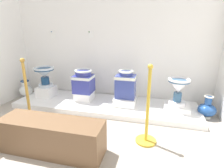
% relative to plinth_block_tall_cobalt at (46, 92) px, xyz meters
% --- Properties ---
extents(wall_back, '(4.00, 0.06, 2.81)m').
position_rel_plinth_block_tall_cobalt_xyz_m(wall_back, '(1.19, 0.47, 1.22)').
color(wall_back, white).
rests_on(wall_back, ground_plane).
extents(display_platform, '(3.25, 0.88, 0.09)m').
position_rel_plinth_block_tall_cobalt_xyz_m(display_platform, '(1.19, -0.02, -0.15)').
color(display_platform, white).
rests_on(display_platform, ground_plane).
extents(plinth_block_tall_cobalt, '(0.30, 0.31, 0.21)m').
position_rel_plinth_block_tall_cobalt_xyz_m(plinth_block_tall_cobalt, '(0.00, 0.00, 0.00)').
color(plinth_block_tall_cobalt, white).
rests_on(plinth_block_tall_cobalt, display_platform).
extents(antique_toilet_tall_cobalt, '(0.38, 0.38, 0.38)m').
position_rel_plinth_block_tall_cobalt_xyz_m(antique_toilet_tall_cobalt, '(0.00, 0.00, 0.37)').
color(antique_toilet_tall_cobalt, silver).
rests_on(antique_toilet_tall_cobalt, plinth_block_tall_cobalt).
extents(plinth_block_rightmost, '(0.31, 0.30, 0.16)m').
position_rel_plinth_block_tall_cobalt_xyz_m(plinth_block_rightmost, '(0.79, 0.02, -0.02)').
color(plinth_block_rightmost, white).
rests_on(plinth_block_rightmost, display_platform).
extents(antique_toilet_rightmost, '(0.34, 0.33, 0.42)m').
position_rel_plinth_block_tall_cobalt_xyz_m(antique_toilet_rightmost, '(0.79, 0.02, 0.27)').
color(antique_toilet_rightmost, '#363D97').
rests_on(antique_toilet_rightmost, plinth_block_rightmost).
extents(plinth_block_broad_patterned, '(0.37, 0.38, 0.14)m').
position_rel_plinth_block_tall_cobalt_xyz_m(plinth_block_broad_patterned, '(1.57, -0.00, -0.03)').
color(plinth_block_broad_patterned, white).
rests_on(plinth_block_broad_patterned, display_platform).
extents(antique_toilet_broad_patterned, '(0.34, 0.28, 0.48)m').
position_rel_plinth_block_tall_cobalt_xyz_m(antique_toilet_broad_patterned, '(1.57, -0.00, 0.28)').
color(antique_toilet_broad_patterned, '#374693').
rests_on(antique_toilet_broad_patterned, plinth_block_broad_patterned).
extents(plinth_block_slender_white, '(0.40, 0.36, 0.08)m').
position_rel_plinth_block_tall_cobalt_xyz_m(plinth_block_slender_white, '(2.43, -0.02, -0.06)').
color(plinth_block_slender_white, white).
rests_on(plinth_block_slender_white, display_platform).
extents(antique_toilet_slender_white, '(0.35, 0.35, 0.45)m').
position_rel_plinth_block_tall_cobalt_xyz_m(antique_toilet_slender_white, '(2.43, -0.02, 0.28)').
color(antique_toilet_slender_white, white).
rests_on(antique_toilet_slender_white, plinth_block_slender_white).
extents(info_placard_first, '(0.11, 0.01, 0.16)m').
position_rel_plinth_block_tall_cobalt_xyz_m(info_placard_first, '(0.00, 0.43, 1.07)').
color(info_placard_first, white).
extents(info_placard_second, '(0.11, 0.01, 0.13)m').
position_rel_plinth_block_tall_cobalt_xyz_m(info_placard_second, '(0.80, 0.43, 1.08)').
color(info_placard_second, white).
extents(decorative_vase_spare, '(0.26, 0.26, 0.37)m').
position_rel_plinth_block_tall_cobalt_xyz_m(decorative_vase_spare, '(-0.51, 0.04, -0.03)').
color(decorative_vase_spare, navy).
rests_on(decorative_vase_spare, ground_plane).
extents(decorative_vase_companion, '(0.28, 0.28, 0.37)m').
position_rel_plinth_block_tall_cobalt_xyz_m(decorative_vase_companion, '(2.90, 0.00, -0.05)').
color(decorative_vase_companion, white).
rests_on(decorative_vase_companion, ground_plane).
extents(stanchion_post_near_left, '(0.25, 0.25, 1.00)m').
position_rel_plinth_block_tall_cobalt_xyz_m(stanchion_post_near_left, '(0.30, -0.88, 0.11)').
color(stanchion_post_near_left, gold).
rests_on(stanchion_post_near_left, ground_plane).
extents(stanchion_post_near_right, '(0.26, 0.26, 1.00)m').
position_rel_plinth_block_tall_cobalt_xyz_m(stanchion_post_near_right, '(2.00, -0.91, 0.10)').
color(stanchion_post_near_right, gold).
rests_on(stanchion_post_near_right, ground_plane).
extents(museum_bench, '(1.20, 0.36, 0.40)m').
position_rel_plinth_block_tall_cobalt_xyz_m(museum_bench, '(0.96, -1.36, 0.01)').
color(museum_bench, brown).
rests_on(museum_bench, ground_plane).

